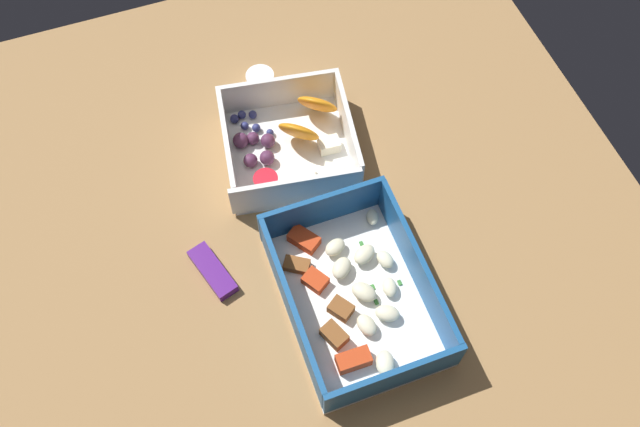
{
  "coord_description": "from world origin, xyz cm",
  "views": [
    {
      "loc": [
        -37.08,
        11.16,
        72.45
      ],
      "look_at": [
        -1.48,
        -1.76,
        4.0
      ],
      "focal_mm": 38.15,
      "sensor_mm": 36.0,
      "label": 1
    }
  ],
  "objects_px": {
    "pasta_container": "(354,293)",
    "candy_bar": "(213,271)",
    "paper_cup_liner": "(260,80)",
    "fruit_bowl": "(290,143)"
  },
  "relations": [
    {
      "from": "pasta_container",
      "to": "fruit_bowl",
      "type": "height_order",
      "value": "same"
    },
    {
      "from": "pasta_container",
      "to": "fruit_bowl",
      "type": "distance_m",
      "value": 0.21
    },
    {
      "from": "pasta_container",
      "to": "candy_bar",
      "type": "distance_m",
      "value": 0.16
    },
    {
      "from": "candy_bar",
      "to": "fruit_bowl",
      "type": "bearing_deg",
      "value": -46.83
    },
    {
      "from": "fruit_bowl",
      "to": "candy_bar",
      "type": "xyz_separation_m",
      "value": [
        -0.13,
        0.14,
        -0.01
      ]
    },
    {
      "from": "pasta_container",
      "to": "paper_cup_liner",
      "type": "distance_m",
      "value": 0.33
    },
    {
      "from": "candy_bar",
      "to": "paper_cup_liner",
      "type": "bearing_deg",
      "value": -28.7
    },
    {
      "from": "pasta_container",
      "to": "candy_bar",
      "type": "relative_size",
      "value": 3.05
    },
    {
      "from": "paper_cup_liner",
      "to": "pasta_container",
      "type": "bearing_deg",
      "value": -179.24
    },
    {
      "from": "pasta_container",
      "to": "paper_cup_liner",
      "type": "height_order",
      "value": "pasta_container"
    }
  ]
}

